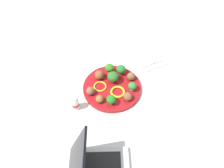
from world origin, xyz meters
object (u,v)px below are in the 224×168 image
broccoli_floret_back_right (132,86)px  meatball_near_rim (90,91)px  meatball_far_rim (100,99)px  yogurt_bottle (75,104)px  broccoli_floret_mid_right (113,77)px  napkin (154,66)px  fork (153,62)px  broccoli_floret_near_rim (111,99)px  pepper_ring_front_right (118,92)px  plate (112,88)px  pepper_ring_back_right (100,86)px  knife (157,67)px  broccoli_floret_front_left (121,69)px  broccoli_floret_center (109,68)px  meatball_front_left (128,96)px  meatball_back_right (99,75)px  meatball_front_right (131,77)px

broccoli_floret_back_right → meatball_near_rim: (-0.18, 0.07, -0.01)m
meatball_far_rim → yogurt_bottle: bearing=164.9°
broccoli_floret_mid_right → meatball_near_rim: 0.13m
napkin → fork: size_ratio=1.41×
broccoli_floret_back_right → yogurt_bottle: 0.27m
broccoli_floret_near_rim → broccoli_floret_back_right: (0.12, 0.02, -0.00)m
pepper_ring_front_right → broccoli_floret_near_rim: bearing=-144.5°
plate → broccoli_floret_near_rim: 0.10m
broccoli_floret_mid_right → pepper_ring_back_right: (-0.07, -0.00, -0.03)m
meatball_far_rim → broccoli_floret_near_rim: bearing=-39.0°
broccoli_floret_back_right → knife: bearing=20.1°
broccoli_floret_front_left → broccoli_floret_back_right: broccoli_floret_front_left is taller
meatball_near_rim → napkin: 0.38m
knife → broccoli_floret_front_left: bearing=167.9°
broccoli_floret_front_left → pepper_ring_back_right: broccoli_floret_front_left is taller
meatball_far_rim → napkin: (0.36, 0.08, -0.03)m
broccoli_floret_center → meatball_near_rim: (-0.14, -0.08, -0.01)m
knife → meatball_far_rim: bearing=-170.2°
broccoli_floret_front_left → napkin: (0.19, -0.02, -0.04)m
broccoli_floret_back_right → meatball_far_rim: broccoli_floret_back_right is taller
broccoli_floret_mid_right → meatball_front_left: broccoli_floret_mid_right is taller
broccoli_floret_front_left → napkin: bearing=-7.2°
pepper_ring_front_right → knife: (0.27, 0.06, -0.01)m
meatball_front_left → yogurt_bottle: bearing=161.2°
broccoli_floret_center → meatball_far_rim: 0.18m
plate → fork: 0.28m
broccoli_floret_center → meatball_back_right: 0.06m
broccoli_floret_back_right → yogurt_bottle: (-0.27, 0.04, -0.01)m
fork → plate: bearing=-169.8°
broccoli_floret_mid_right → meatball_near_rim: size_ratio=1.49×
fork → meatball_far_rim: bearing=-164.8°
broccoli_floret_mid_right → broccoli_floret_near_rim: 0.13m
broccoli_floret_front_left → meatball_back_right: broccoli_floret_front_left is taller
broccoli_floret_near_rim → meatball_far_rim: (-0.04, 0.03, -0.01)m
meatball_back_right → pepper_ring_front_right: bearing=-72.8°
plate → napkin: 0.27m
meatball_far_rim → broccoli_floret_front_left: bearing=32.1°
pepper_ring_back_right → broccoli_floret_near_rim: bearing=-87.6°
broccoli_floret_front_left → meatball_front_right: (0.03, -0.06, -0.01)m
broccoli_floret_near_rim → meatball_front_right: (0.15, 0.08, -0.01)m
meatball_front_right → yogurt_bottle: size_ratio=0.56×
meatball_front_left → meatball_near_rim: same height
meatball_front_left → fork: (0.25, 0.15, -0.03)m
broccoli_floret_center → broccoli_floret_back_right: broccoli_floret_center is taller
meatball_near_rim → meatball_front_left: bearing=-38.2°
broccoli_floret_near_rim → meatball_near_rim: broccoli_floret_near_rim is taller
broccoli_floret_near_rim → meatball_near_rim: size_ratio=1.22×
broccoli_floret_center → napkin: size_ratio=0.30×
meatball_near_rim → knife: bearing=0.5°
meatball_back_right → pepper_ring_back_right: meatball_back_right is taller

